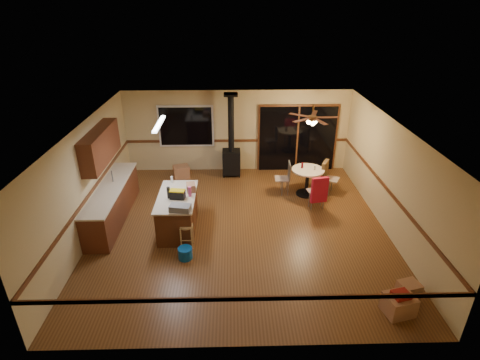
{
  "coord_description": "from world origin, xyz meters",
  "views": [
    {
      "loc": [
        -0.2,
        -7.76,
        5.06
      ],
      "look_at": [
        0.0,
        0.3,
        1.15
      ],
      "focal_mm": 28.0,
      "sensor_mm": 36.0,
      "label": 1
    }
  ],
  "objects_px": {
    "kitchen_island": "(178,212)",
    "chair_left": "(286,174)",
    "blue_bucket": "(185,253)",
    "chair_near": "(319,190)",
    "toolbox_grey": "(180,208)",
    "chair_right": "(325,173)",
    "box_corner_b": "(409,290)",
    "dining_table": "(307,177)",
    "box_under_window": "(181,172)",
    "bar_stool": "(187,236)",
    "wood_stove": "(231,154)",
    "toolbox_black": "(178,195)",
    "box_corner_a": "(399,304)"
  },
  "relations": [
    {
      "from": "dining_table",
      "to": "blue_bucket",
      "type": "bearing_deg",
      "value": -137.64
    },
    {
      "from": "kitchen_island",
      "to": "toolbox_grey",
      "type": "height_order",
      "value": "toolbox_grey"
    },
    {
      "from": "toolbox_grey",
      "to": "chair_right",
      "type": "xyz_separation_m",
      "value": [
        3.8,
        2.52,
        -0.37
      ]
    },
    {
      "from": "chair_right",
      "to": "dining_table",
      "type": "bearing_deg",
      "value": -165.9
    },
    {
      "from": "box_under_window",
      "to": "chair_near",
      "type": "bearing_deg",
      "value": -28.81
    },
    {
      "from": "box_corner_a",
      "to": "toolbox_grey",
      "type": "bearing_deg",
      "value": 152.12
    },
    {
      "from": "bar_stool",
      "to": "chair_right",
      "type": "xyz_separation_m",
      "value": [
        3.69,
        2.56,
        0.32
      ]
    },
    {
      "from": "kitchen_island",
      "to": "blue_bucket",
      "type": "relative_size",
      "value": 5.41
    },
    {
      "from": "chair_near",
      "to": "blue_bucket",
      "type": "bearing_deg",
      "value": -148.76
    },
    {
      "from": "blue_bucket",
      "to": "box_under_window",
      "type": "distance_m",
      "value": 4.15
    },
    {
      "from": "blue_bucket",
      "to": "chair_near",
      "type": "height_order",
      "value": "chair_near"
    },
    {
      "from": "chair_right",
      "to": "box_corner_b",
      "type": "relative_size",
      "value": 1.89
    },
    {
      "from": "toolbox_black",
      "to": "blue_bucket",
      "type": "xyz_separation_m",
      "value": [
        0.23,
        -1.06,
        -0.86
      ]
    },
    {
      "from": "blue_bucket",
      "to": "box_corner_a",
      "type": "xyz_separation_m",
      "value": [
        3.95,
        -1.66,
        0.06
      ]
    },
    {
      "from": "blue_bucket",
      "to": "chair_near",
      "type": "xyz_separation_m",
      "value": [
        3.29,
        1.99,
        0.47
      ]
    },
    {
      "from": "chair_left",
      "to": "box_under_window",
      "type": "relative_size",
      "value": 1.09
    },
    {
      "from": "toolbox_black",
      "to": "chair_near",
      "type": "distance_m",
      "value": 3.67
    },
    {
      "from": "toolbox_grey",
      "to": "chair_left",
      "type": "height_order",
      "value": "toolbox_grey"
    },
    {
      "from": "toolbox_grey",
      "to": "chair_right",
      "type": "relative_size",
      "value": 0.64
    },
    {
      "from": "chair_right",
      "to": "box_under_window",
      "type": "height_order",
      "value": "chair_right"
    },
    {
      "from": "blue_bucket",
      "to": "chair_near",
      "type": "bearing_deg",
      "value": 31.24
    },
    {
      "from": "wood_stove",
      "to": "blue_bucket",
      "type": "bearing_deg",
      "value": -103.53
    },
    {
      "from": "kitchen_island",
      "to": "chair_left",
      "type": "distance_m",
      "value": 3.36
    },
    {
      "from": "chair_left",
      "to": "box_under_window",
      "type": "height_order",
      "value": "chair_left"
    },
    {
      "from": "box_corner_a",
      "to": "chair_near",
      "type": "bearing_deg",
      "value": 100.34
    },
    {
      "from": "kitchen_island",
      "to": "chair_right",
      "type": "distance_m",
      "value": 4.38
    },
    {
      "from": "toolbox_grey",
      "to": "box_corner_a",
      "type": "height_order",
      "value": "toolbox_grey"
    },
    {
      "from": "box_corner_b",
      "to": "blue_bucket",
      "type": "bearing_deg",
      "value": 163.83
    },
    {
      "from": "bar_stool",
      "to": "box_corner_b",
      "type": "height_order",
      "value": "bar_stool"
    },
    {
      "from": "chair_near",
      "to": "chair_left",
      "type": "bearing_deg",
      "value": 126.85
    },
    {
      "from": "blue_bucket",
      "to": "box_corner_b",
      "type": "height_order",
      "value": "box_corner_b"
    },
    {
      "from": "wood_stove",
      "to": "blue_bucket",
      "type": "relative_size",
      "value": 8.11
    },
    {
      "from": "bar_stool",
      "to": "box_corner_b",
      "type": "distance_m",
      "value": 4.65
    },
    {
      "from": "chair_right",
      "to": "box_corner_b",
      "type": "xyz_separation_m",
      "value": [
        0.63,
        -4.26,
        -0.45
      ]
    },
    {
      "from": "wood_stove",
      "to": "chair_near",
      "type": "height_order",
      "value": "wood_stove"
    },
    {
      "from": "toolbox_grey",
      "to": "box_under_window",
      "type": "relative_size",
      "value": 0.95
    },
    {
      "from": "wood_stove",
      "to": "box_under_window",
      "type": "xyz_separation_m",
      "value": [
        -1.57,
        -0.12,
        -0.54
      ]
    },
    {
      "from": "chair_left",
      "to": "toolbox_black",
      "type": "bearing_deg",
      "value": -145.58
    },
    {
      "from": "dining_table",
      "to": "chair_right",
      "type": "xyz_separation_m",
      "value": [
        0.54,
        0.14,
        0.07
      ]
    },
    {
      "from": "blue_bucket",
      "to": "box_under_window",
      "type": "bearing_deg",
      "value": 97.72
    },
    {
      "from": "toolbox_black",
      "to": "box_under_window",
      "type": "xyz_separation_m",
      "value": [
        -0.32,
        3.05,
        -0.8
      ]
    },
    {
      "from": "chair_right",
      "to": "box_corner_b",
      "type": "bearing_deg",
      "value": -81.62
    },
    {
      "from": "kitchen_island",
      "to": "box_corner_a",
      "type": "distance_m",
      "value": 5.11
    },
    {
      "from": "chair_left",
      "to": "box_corner_b",
      "type": "xyz_separation_m",
      "value": [
        1.76,
        -4.22,
        -0.44
      ]
    },
    {
      "from": "dining_table",
      "to": "kitchen_island",
      "type": "bearing_deg",
      "value": -153.73
    },
    {
      "from": "chair_left",
      "to": "kitchen_island",
      "type": "bearing_deg",
      "value": -147.77
    },
    {
      "from": "kitchen_island",
      "to": "box_under_window",
      "type": "height_order",
      "value": "kitchen_island"
    },
    {
      "from": "dining_table",
      "to": "box_under_window",
      "type": "height_order",
      "value": "dining_table"
    },
    {
      "from": "toolbox_black",
      "to": "box_corner_a",
      "type": "xyz_separation_m",
      "value": [
        4.19,
        -2.72,
        -0.81
      ]
    },
    {
      "from": "blue_bucket",
      "to": "chair_left",
      "type": "xyz_separation_m",
      "value": [
        2.56,
        2.97,
        0.46
      ]
    }
  ]
}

